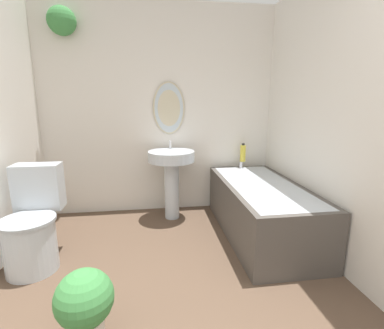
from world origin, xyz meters
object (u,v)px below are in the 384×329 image
Objects in this scene: potted_plant at (85,303)px; bathtub at (261,208)px; pedestal_sink at (171,169)px; shampoo_bottle at (243,153)px; toilet at (33,227)px.

bathtub is at bearing 38.10° from potted_plant.
pedestal_sink is 3.96× the size of shampoo_bottle.
shampoo_bottle reaches higher than bathtub.
pedestal_sink is at bearing 34.29° from toilet.
pedestal_sink reaches higher than potted_plant.
shampoo_bottle is 2.40m from potted_plant.
bathtub is at bearing -32.07° from pedestal_sink.
potted_plant is (0.59, -0.87, -0.08)m from toilet.
pedestal_sink is 1.80m from potted_plant.
toilet is 0.51× the size of bathtub.
bathtub is (0.85, -0.54, -0.30)m from pedestal_sink.
shampoo_bottle is at bearing 11.28° from pedestal_sink.
pedestal_sink is at bearing 70.59° from potted_plant.
shampoo_bottle is at bearing 51.42° from potted_plant.
shampoo_bottle reaches higher than toilet.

